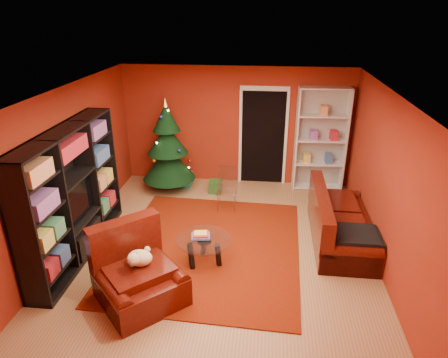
# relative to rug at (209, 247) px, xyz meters

# --- Properties ---
(floor) EXTENTS (5.00, 5.50, 0.05)m
(floor) POSITION_rel_rug_xyz_m (0.20, 0.11, -0.03)
(floor) COLOR #9B6C42
(floor) RESTS_ON ground
(ceiling) EXTENTS (5.00, 5.50, 0.05)m
(ceiling) POSITION_rel_rug_xyz_m (0.20, 0.11, 2.62)
(ceiling) COLOR silver
(ceiling) RESTS_ON wall_back
(wall_back) EXTENTS (5.00, 0.05, 2.60)m
(wall_back) POSITION_rel_rug_xyz_m (0.20, 2.89, 1.29)
(wall_back) COLOR maroon
(wall_back) RESTS_ON ground
(wall_left) EXTENTS (0.05, 5.50, 2.60)m
(wall_left) POSITION_rel_rug_xyz_m (-2.32, 0.11, 1.29)
(wall_left) COLOR maroon
(wall_left) RESTS_ON ground
(wall_right) EXTENTS (0.05, 5.50, 2.60)m
(wall_right) POSITION_rel_rug_xyz_m (2.73, 0.11, 1.29)
(wall_right) COLOR maroon
(wall_right) RESTS_ON ground
(doorway) EXTENTS (1.06, 0.60, 2.16)m
(doorway) POSITION_rel_rug_xyz_m (0.80, 2.84, 1.04)
(doorway) COLOR black
(doorway) RESTS_ON floor
(rug) EXTENTS (3.11, 3.59, 0.02)m
(rug) POSITION_rel_rug_xyz_m (0.00, 0.00, 0.00)
(rug) COLOR maroon
(rug) RESTS_ON floor
(media_unit) EXTENTS (0.43, 2.73, 2.09)m
(media_unit) POSITION_rel_rug_xyz_m (-2.07, -0.35, 1.04)
(media_unit) COLOR black
(media_unit) RESTS_ON floor
(christmas_tree) EXTENTS (1.45, 1.45, 2.04)m
(christmas_tree) POSITION_rel_rug_xyz_m (-1.21, 2.26, 0.98)
(christmas_tree) COLOR black
(christmas_tree) RESTS_ON floor
(gift_box_teal) EXTENTS (0.34, 0.34, 0.31)m
(gift_box_teal) POSITION_rel_rug_xyz_m (-0.90, 2.42, 0.15)
(gift_box_teal) COLOR teal
(gift_box_teal) RESTS_ON floor
(gift_box_green) EXTENTS (0.29, 0.29, 0.27)m
(gift_box_green) POSITION_rel_rug_xyz_m (-0.18, 2.18, 0.12)
(gift_box_green) COLOR #21521F
(gift_box_green) RESTS_ON floor
(gift_box_red) EXTENTS (0.27, 0.27, 0.21)m
(gift_box_red) POSITION_rel_rug_xyz_m (-1.12, 2.70, 0.10)
(gift_box_red) COLOR maroon
(gift_box_red) RESTS_ON floor
(white_bookshelf) EXTENTS (1.08, 0.43, 2.29)m
(white_bookshelf) POSITION_rel_rug_xyz_m (2.03, 2.68, 1.10)
(white_bookshelf) COLOR white
(white_bookshelf) RESTS_ON floor
(armchair) EXTENTS (1.58, 1.58, 0.87)m
(armchair) POSITION_rel_rug_xyz_m (-0.72, -1.40, 0.43)
(armchair) COLOR #3C0C06
(armchair) RESTS_ON rug
(dog) EXTENTS (0.50, 0.49, 0.28)m
(dog) POSITION_rel_rug_xyz_m (-0.72, -1.33, 0.64)
(dog) COLOR beige
(dog) RESTS_ON armchair
(sofa) EXTENTS (0.95, 2.09, 0.90)m
(sofa) POSITION_rel_rug_xyz_m (2.22, 0.49, 0.44)
(sofa) COLOR #3C0C06
(sofa) RESTS_ON rug
(coffee_table) EXTENTS (1.00, 1.00, 0.55)m
(coffee_table) POSITION_rel_rug_xyz_m (0.00, -0.43, 0.22)
(coffee_table) COLOR gray
(coffee_table) RESTS_ON rug
(acrylic_chair) EXTENTS (0.41, 0.45, 0.79)m
(acrylic_chair) POSITION_rel_rug_xyz_m (0.15, 1.44, 0.38)
(acrylic_chair) COLOR #66605B
(acrylic_chair) RESTS_ON rug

